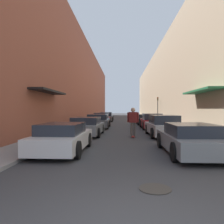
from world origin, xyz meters
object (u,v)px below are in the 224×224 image
object	(u,v)px
parked_car_left_0	(63,138)
parked_car_right_2	(152,121)
parked_car_left_3	(102,119)
parked_car_right_0	(190,139)
skateboarder	(133,119)
parked_car_right_3	(145,119)
parked_car_right_1	(163,126)
parked_car_left_4	(106,117)
traffic_light	(158,106)
parked_car_left_2	(98,121)
parked_car_left_1	(87,126)
manhole_cover	(155,189)

from	to	relation	value
parked_car_left_0	parked_car_right_2	size ratio (longest dim) A/B	0.86
parked_car_left_3	parked_car_right_0	bearing A→B (deg)	-73.78
skateboarder	parked_car_right_3	bearing A→B (deg)	80.30
parked_car_right_1	skateboarder	xyz separation A→B (m)	(-1.98, -0.69, 0.49)
parked_car_left_4	traffic_light	world-z (taller)	traffic_light
parked_car_left_0	parked_car_left_2	size ratio (longest dim) A/B	0.87
parked_car_left_1	manhole_cover	size ratio (longest dim) A/B	6.37
parked_car_right_2	parked_car_right_3	distance (m)	5.43
parked_car_left_1	parked_car_right_2	size ratio (longest dim) A/B	0.93
parked_car_left_0	skateboarder	xyz separation A→B (m)	(3.09, 4.77, 0.56)
parked_car_left_1	parked_car_right_1	distance (m)	5.02
parked_car_left_1	parked_car_right_0	world-z (taller)	parked_car_left_1
manhole_cover	parked_car_right_0	bearing A→B (deg)	63.11
parked_car_right_1	parked_car_right_3	world-z (taller)	parked_car_right_1
parked_car_right_1	parked_car_right_0	bearing A→B (deg)	-90.37
parked_car_right_0	manhole_cover	size ratio (longest dim) A/B	6.24
parked_car_left_0	parked_car_left_4	bearing A→B (deg)	89.64
parked_car_right_0	parked_car_right_3	size ratio (longest dim) A/B	1.00
parked_car_left_0	parked_car_left_4	size ratio (longest dim) A/B	0.92
parked_car_left_4	skateboarder	world-z (taller)	skateboarder
parked_car_left_1	traffic_light	bearing A→B (deg)	65.77
manhole_cover	traffic_light	xyz separation A→B (m)	(4.32, 26.10, 2.17)
skateboarder	parked_car_right_2	bearing A→B (deg)	72.17
parked_car_left_3	parked_car_right_3	bearing A→B (deg)	-9.10
manhole_cover	parked_car_right_2	bearing A→B (deg)	82.59
parked_car_left_3	parked_car_right_3	xyz separation A→B (m)	(5.08, -0.81, -0.06)
manhole_cover	parked_car_left_3	bearing A→B (deg)	98.45
parked_car_left_2	manhole_cover	distance (m)	15.76
parked_car_left_1	parked_car_left_3	world-z (taller)	parked_car_left_3
parked_car_left_0	parked_car_left_4	xyz separation A→B (m)	(0.15, 22.84, 0.06)
parked_car_right_0	manhole_cover	world-z (taller)	parked_car_right_0
skateboarder	parked_car_right_0	bearing A→B (deg)	-68.76
parked_car_left_1	parked_car_left_0	bearing A→B (deg)	-90.63
parked_car_left_0	manhole_cover	bearing A→B (deg)	-51.92
manhole_cover	parked_car_left_1	bearing A→B (deg)	107.53
manhole_cover	traffic_light	distance (m)	26.54
manhole_cover	parked_car_right_1	bearing A→B (deg)	78.36
traffic_light	parked_car_left_0	bearing A→B (deg)	-108.61
parked_car_left_3	skateboarder	xyz separation A→B (m)	(3.11, -12.36, 0.51)
parked_car_left_1	parked_car_left_2	distance (m)	5.78
traffic_light	parked_car_right_2	bearing A→B (deg)	-101.98
parked_car_left_4	parked_car_right_3	distance (m)	8.17
parked_car_right_3	parked_car_left_2	bearing A→B (deg)	-135.16
parked_car_left_1	parked_car_left_3	size ratio (longest dim) A/B	1.04
parked_car_right_1	parked_car_right_2	distance (m)	5.43
parked_car_right_2	traffic_light	distance (m)	11.57
parked_car_left_1	manhole_cover	xyz separation A→B (m)	(3.06, -9.70, -0.58)
manhole_cover	parked_car_left_2	bearing A→B (deg)	100.69
parked_car_right_0	skateboarder	world-z (taller)	skateboarder
parked_car_left_2	parked_car_right_0	world-z (taller)	parked_car_left_2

